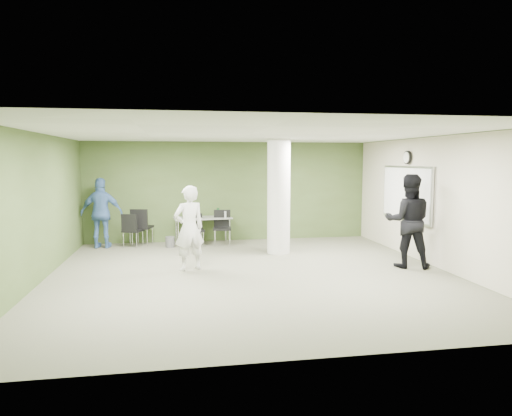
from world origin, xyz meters
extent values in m
plane|color=#5C5B48|center=(0.00, 0.00, 0.00)|extent=(8.00, 8.00, 0.00)
plane|color=white|center=(0.00, 0.00, 2.80)|extent=(8.00, 8.00, 0.00)
cube|color=#415427|center=(0.00, 4.00, 1.40)|extent=(8.00, 2.80, 0.02)
cube|color=#415427|center=(-4.00, 0.00, 1.40)|extent=(0.02, 8.00, 2.80)
cube|color=beige|center=(4.00, 0.00, 1.40)|extent=(0.02, 8.00, 2.80)
cylinder|color=silver|center=(1.00, 2.00, 1.40)|extent=(0.56, 0.56, 2.80)
cube|color=silver|center=(3.93, 1.20, 1.50)|extent=(0.04, 2.30, 1.30)
cube|color=white|center=(3.91, 1.20, 1.50)|extent=(0.02, 2.20, 1.20)
cylinder|color=black|center=(3.93, 1.20, 2.35)|extent=(0.05, 0.32, 0.32)
cylinder|color=white|center=(3.90, 1.20, 2.35)|extent=(0.02, 0.26, 0.26)
cube|color=gray|center=(-0.78, 3.55, 0.71)|extent=(1.61, 0.84, 0.04)
cylinder|color=silver|center=(-1.45, 3.21, 0.35)|extent=(0.04, 0.04, 0.70)
cylinder|color=silver|center=(-0.06, 3.36, 0.35)|extent=(0.04, 0.04, 0.70)
cylinder|color=silver|center=(-1.50, 3.74, 0.35)|extent=(0.04, 0.04, 0.70)
cylinder|color=silver|center=(-0.12, 3.89, 0.35)|extent=(0.04, 0.04, 0.70)
cylinder|color=#1C5523|center=(-0.36, 3.52, 0.86)|extent=(0.07, 0.07, 0.25)
cylinder|color=#B2B2B7|center=(-0.18, 3.32, 0.82)|extent=(0.06, 0.06, 0.18)
cylinder|color=#4C4C4C|center=(-1.66, 3.19, 0.14)|extent=(0.24, 0.24, 0.28)
cube|color=black|center=(-2.62, 3.39, 0.44)|extent=(0.58, 0.58, 0.05)
cube|color=black|center=(-2.70, 3.20, 0.68)|extent=(0.41, 0.19, 0.44)
cylinder|color=silver|center=(-2.38, 3.49, 0.21)|extent=(0.02, 0.02, 0.42)
cylinder|color=silver|center=(-2.73, 3.62, 0.21)|extent=(0.02, 0.02, 0.42)
cylinder|color=silver|center=(-2.52, 3.15, 0.21)|extent=(0.02, 0.02, 0.42)
cylinder|color=silver|center=(-2.86, 3.28, 0.21)|extent=(0.02, 0.02, 0.42)
cube|color=black|center=(-2.40, 3.65, 0.49)|extent=(0.62, 0.62, 0.05)
cube|color=black|center=(-2.47, 3.43, 0.75)|extent=(0.47, 0.18, 0.49)
cylinder|color=silver|center=(-2.15, 3.79, 0.23)|extent=(0.02, 0.02, 0.46)
cylinder|color=silver|center=(-2.54, 3.90, 0.23)|extent=(0.02, 0.02, 0.46)
cylinder|color=silver|center=(-2.26, 3.40, 0.23)|extent=(0.02, 0.02, 0.46)
cylinder|color=silver|center=(-2.66, 3.51, 0.23)|extent=(0.02, 0.02, 0.46)
cube|color=black|center=(-0.98, 3.28, 0.41)|extent=(0.46, 0.46, 0.05)
cube|color=black|center=(-1.00, 3.47, 0.64)|extent=(0.41, 0.08, 0.41)
cylinder|color=silver|center=(-1.14, 3.09, 0.20)|extent=(0.02, 0.02, 0.39)
cylinder|color=silver|center=(-0.79, 3.12, 0.20)|extent=(0.02, 0.02, 0.39)
cylinder|color=silver|center=(-1.17, 3.44, 0.20)|extent=(0.02, 0.02, 0.39)
cylinder|color=silver|center=(-0.82, 3.47, 0.20)|extent=(0.02, 0.02, 0.39)
cube|color=black|center=(-0.28, 3.20, 0.46)|extent=(0.52, 0.52, 0.05)
cube|color=black|center=(-0.26, 3.41, 0.71)|extent=(0.45, 0.09, 0.46)
cylinder|color=silver|center=(-0.49, 3.03, 0.22)|extent=(0.02, 0.02, 0.44)
cylinder|color=silver|center=(-0.11, 2.99, 0.22)|extent=(0.02, 0.02, 0.44)
cylinder|color=silver|center=(-0.45, 3.41, 0.22)|extent=(0.02, 0.02, 0.44)
cylinder|color=silver|center=(-0.07, 3.37, 0.22)|extent=(0.02, 0.02, 0.44)
imported|color=silver|center=(-1.21, 0.57, 0.88)|extent=(0.75, 0.62, 1.77)
imported|color=black|center=(3.40, 0.07, 1.00)|extent=(1.17, 1.04, 1.99)
imported|color=#4167A2|center=(-3.40, 3.40, 0.92)|extent=(1.12, 0.58, 1.84)
camera|label=1|loc=(-1.41, -8.87, 2.29)|focal=32.00mm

